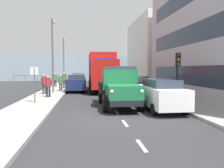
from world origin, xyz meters
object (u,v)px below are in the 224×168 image
object	(u,v)px
car_black_kerbside_1	(136,86)
car_silver_kerbside_2	(125,82)
truck_vintage_green	(119,88)
pedestrian_with_bag	(48,84)
pedestrian_by_lamp	(55,79)
traffic_light_near	(178,66)
car_navy_oppositeside_0	(77,83)
lamp_post_far	(64,57)
car_white_kerbside_near	(160,94)
pedestrian_couple_b	(64,79)
lamp_post_promenade	(53,49)
car_maroon_oppositeside_1	(78,80)
lorry_cargo_red	(102,71)
pedestrian_strolling	(44,82)
street_sign	(34,78)
pedestrian_in_dark_coat	(61,81)

from	to	relation	value
car_black_kerbside_1	car_silver_kerbside_2	size ratio (longest dim) A/B	0.91
truck_vintage_green	pedestrian_with_bag	bearing A→B (deg)	-43.20
pedestrian_with_bag	pedestrian_by_lamp	xyz separation A→B (m)	(0.76, -10.07, -0.01)
pedestrian_with_bag	traffic_light_near	xyz separation A→B (m)	(-8.93, 3.10, 1.36)
car_navy_oppositeside_0	lamp_post_far	bearing A→B (deg)	-77.55
pedestrian_with_bag	car_white_kerbside_near	bearing A→B (deg)	141.10
truck_vintage_green	pedestrian_couple_b	distance (m)	12.89
truck_vintage_green	traffic_light_near	distance (m)	4.57
truck_vintage_green	car_navy_oppositeside_0	bearing A→B (deg)	-73.97
truck_vintage_green	lamp_post_far	world-z (taller)	lamp_post_far
car_silver_kerbside_2	pedestrian_by_lamp	xyz separation A→B (m)	(7.65, -4.57, 0.20)
car_navy_oppositeside_0	pedestrian_by_lamp	xyz separation A→B (m)	(2.71, -4.73, 0.20)
pedestrian_with_bag	lamp_post_promenade	distance (m)	4.73
car_maroon_oppositeside_1	traffic_light_near	xyz separation A→B (m)	(-6.98, 15.21, 1.58)
pedestrian_by_lamp	traffic_light_near	size ratio (longest dim) A/B	0.51
lorry_cargo_red	lamp_post_promenade	xyz separation A→B (m)	(4.62, 1.54, 2.03)
car_white_kerbside_near	pedestrian_strolling	xyz separation A→B (m)	(7.56, -7.72, 0.25)
lorry_cargo_red	pedestrian_with_bag	size ratio (longest dim) A/B	4.98
lamp_post_promenade	street_sign	bearing A→B (deg)	87.82
car_maroon_oppositeside_1	pedestrian_by_lamp	distance (m)	3.40
car_navy_oppositeside_0	car_maroon_oppositeside_1	xyz separation A→B (m)	(-0.00, -6.77, -0.00)
car_maroon_oppositeside_1	pedestrian_strolling	size ratio (longest dim) A/B	2.54
car_navy_oppositeside_0	pedestrian_with_bag	bearing A→B (deg)	69.92
car_black_kerbside_1	lamp_post_far	xyz separation A→B (m)	(7.00, -14.34, 3.10)
car_black_kerbside_1	traffic_light_near	distance (m)	4.32
truck_vintage_green	car_black_kerbside_1	distance (m)	5.29
pedestrian_by_lamp	street_sign	xyz separation A→B (m)	(-0.40, 13.01, 0.58)
car_navy_oppositeside_0	street_sign	distance (m)	8.63
car_silver_kerbside_2	pedestrian_by_lamp	bearing A→B (deg)	-30.87
car_black_kerbside_1	lamp_post_promenade	world-z (taller)	lamp_post_promenade
pedestrian_with_bag	traffic_light_near	bearing A→B (deg)	160.84
lorry_cargo_red	lamp_post_far	bearing A→B (deg)	-64.03
traffic_light_near	car_maroon_oppositeside_1	bearing A→B (deg)	-65.34
car_white_kerbside_near	lamp_post_far	world-z (taller)	lamp_post_far
lorry_cargo_red	pedestrian_in_dark_coat	world-z (taller)	lorry_cargo_red
car_maroon_oppositeside_1	lorry_cargo_red	bearing A→B (deg)	110.34
lamp_post_promenade	lamp_post_far	bearing A→B (deg)	-89.98
car_maroon_oppositeside_1	pedestrian_with_bag	xyz separation A→B (m)	(1.95, 12.10, 0.22)
lamp_post_far	street_sign	xyz separation A→B (m)	(0.25, 17.64, -2.31)
truck_vintage_green	car_silver_kerbside_2	world-z (taller)	truck_vintage_green
traffic_light_near	pedestrian_in_dark_coat	bearing A→B (deg)	-41.91
pedestrian_in_dark_coat	car_maroon_oppositeside_1	bearing A→B (deg)	-101.03
car_silver_kerbside_2	car_black_kerbside_1	bearing A→B (deg)	90.00
traffic_light_near	lamp_post_far	bearing A→B (deg)	-63.06
pedestrian_by_lamp	street_sign	world-z (taller)	street_sign
car_navy_oppositeside_0	pedestrian_by_lamp	size ratio (longest dim) A/B	2.84
car_maroon_oppositeside_1	pedestrian_in_dark_coat	world-z (taller)	pedestrian_in_dark_coat
pedestrian_couple_b	street_sign	world-z (taller)	street_sign
car_black_kerbside_1	pedestrian_couple_b	world-z (taller)	pedestrian_couple_b
street_sign	lorry_cargo_red	bearing A→B (deg)	-120.92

